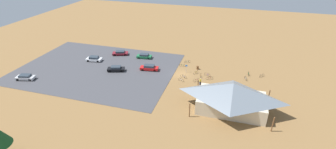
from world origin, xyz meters
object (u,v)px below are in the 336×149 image
trash_bin (198,68)px  bicycle_green_near_porch (182,65)px  car_red_back_corner (149,68)px  bicycle_white_lone_west (246,78)px  bicycle_red_yard_right (210,78)px  bicycle_yellow_edge_north (196,73)px  bicycle_red_yard_left (196,80)px  car_maroon_front_row (120,53)px  lot_sign (186,67)px  bicycle_orange_by_bin (200,76)px  bicycle_teal_mid_cluster (187,62)px  bicycle_purple_near_sign (207,75)px  car_green_mid_lot (144,56)px  car_black_near_entry (116,69)px  bicycle_blue_edge_south (184,77)px  car_silver_end_stall (25,77)px  bicycle_black_front_row (262,76)px  car_white_inner_stall (94,59)px  visitor_at_bikes (200,81)px  bicycle_silver_yard_center (181,80)px  bicycle_green_lone_east (249,74)px

trash_bin → bicycle_green_near_porch: bearing=-6.4°
car_red_back_corner → bicycle_white_lone_west: bearing=-175.9°
bicycle_red_yard_right → bicycle_yellow_edge_north: (3.77, -1.99, 0.02)m
bicycle_red_yard_left → bicycle_green_near_porch: 8.86m
bicycle_green_near_porch → car_maroon_front_row: bearing=-7.0°
lot_sign → bicycle_orange_by_bin: size_ratio=1.27×
bicycle_teal_mid_cluster → bicycle_green_near_porch: bicycle_green_near_porch is taller
bicycle_red_yard_right → bicycle_purple_near_sign: bearing=-64.2°
trash_bin → bicycle_orange_by_bin: (-1.44, 4.07, -0.09)m
bicycle_orange_by_bin → car_green_mid_lot: size_ratio=0.39×
bicycle_green_near_porch → car_black_near_entry: (16.01, 7.63, 0.40)m
bicycle_blue_edge_south → car_silver_end_stall: bearing=17.5°
bicycle_purple_near_sign → car_green_mid_lot: 20.10m
bicycle_white_lone_west → bicycle_green_near_porch: (16.60, -2.86, -0.00)m
lot_sign → bicycle_green_near_porch: bearing=-60.4°
bicycle_black_front_row → bicycle_red_yard_left: bearing=24.4°
car_red_back_corner → bicycle_blue_edge_south: bearing=170.6°
bicycle_yellow_edge_north → bicycle_green_near_porch: size_ratio=0.88×
car_white_inner_stall → bicycle_red_yard_left: bearing=173.2°
car_white_inner_stall → car_red_back_corner: size_ratio=0.91×
bicycle_teal_mid_cluster → car_white_inner_stall: (25.78, 6.30, 0.39)m
car_white_inner_stall → visitor_at_bikes: (-31.24, 4.70, 0.17)m
bicycle_green_near_porch → car_maroon_front_row: car_maroon_front_row is taller
car_maroon_front_row → bicycle_silver_yard_center: bearing=154.0°
bicycle_white_lone_west → bicycle_orange_by_bin: bearing=8.9°
bicycle_teal_mid_cluster → bicycle_green_near_porch: 2.80m
car_red_back_corner → visitor_at_bikes: 14.65m
bicycle_red_yard_right → car_maroon_front_row: car_maroon_front_row is taller
bicycle_green_lone_east → bicycle_black_front_row: 3.20m
bicycle_teal_mid_cluster → bicycle_red_yard_left: size_ratio=1.31×
bicycle_blue_edge_south → bicycle_black_front_row: (-18.77, -5.95, -0.00)m
bicycle_yellow_edge_north → visitor_at_bikes: size_ratio=0.86×
bicycle_blue_edge_south → bicycle_orange_by_bin: size_ratio=0.95×
bicycle_black_front_row → car_green_mid_lot: car_green_mid_lot is taller
bicycle_purple_near_sign → bicycle_yellow_edge_north: (2.96, -0.33, 0.00)m
bicycle_yellow_edge_north → bicycle_black_front_row: bicycle_yellow_edge_north is taller
bicycle_silver_yard_center → bicycle_green_near_porch: 8.10m
trash_bin → bicycle_red_yard_right: trash_bin is taller
bicycle_purple_near_sign → car_silver_end_stall: 44.94m
bicycle_orange_by_bin → visitor_at_bikes: bearing=98.2°
bicycle_white_lone_west → car_red_back_corner: size_ratio=0.31×
bicycle_purple_near_sign → visitor_at_bikes: visitor_at_bikes is taller
bicycle_teal_mid_cluster → bicycle_yellow_edge_north: (-3.49, 5.91, 0.04)m
car_green_mid_lot → visitor_at_bikes: 21.08m
trash_bin → bicycle_green_lone_east: 13.02m
bicycle_yellow_edge_north → car_green_mid_lot: 17.18m
trash_bin → visitor_at_bikes: bearing=104.2°
visitor_at_bikes → car_black_near_entry: bearing=-1.8°
bicycle_teal_mid_cluster → bicycle_yellow_edge_north: bearing=120.6°
bicycle_purple_near_sign → bicycle_red_yard_left: (2.11, 3.63, -0.01)m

